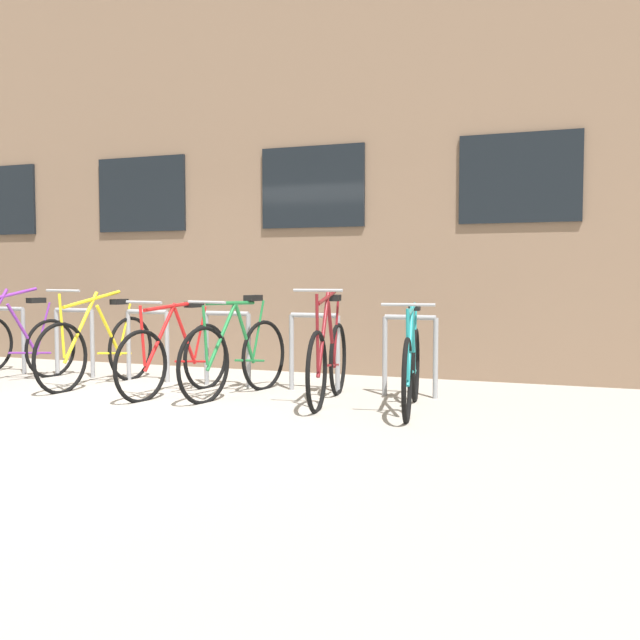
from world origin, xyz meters
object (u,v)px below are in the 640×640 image
object	(u,v)px
bicycle_purple	(9,348)
bicycle_yellow	(98,349)
bicycle_maroon	(328,360)
bicycle_green	(236,356)
bicycle_teal	(412,367)
bicycle_red	(175,357)

from	to	relation	value
bicycle_purple	bicycle_yellow	size ratio (longest dim) A/B	0.98
bicycle_maroon	bicycle_purple	world-z (taller)	bicycle_purple
bicycle_maroon	bicycle_yellow	world-z (taller)	bicycle_maroon
bicycle_green	bicycle_yellow	size ratio (longest dim) A/B	0.93
bicycle_teal	bicycle_purple	bearing A→B (deg)	179.38
bicycle_purple	bicycle_green	world-z (taller)	bicycle_purple
bicycle_purple	bicycle_green	size ratio (longest dim) A/B	1.05
bicycle_green	bicycle_maroon	bearing A→B (deg)	-1.80
bicycle_red	bicycle_yellow	size ratio (longest dim) A/B	0.91
bicycle_maroon	bicycle_teal	xyz separation A→B (m)	(0.83, -0.11, -0.02)
bicycle_maroon	bicycle_green	world-z (taller)	bicycle_maroon
bicycle_purple	bicycle_teal	xyz separation A→B (m)	(4.56, -0.05, -0.00)
bicycle_red	bicycle_green	world-z (taller)	bicycle_green
bicycle_maroon	bicycle_red	bearing A→B (deg)	-175.86
bicycle_yellow	bicycle_teal	world-z (taller)	bicycle_yellow
bicycle_red	bicycle_maroon	xyz separation A→B (m)	(1.58, 0.11, 0.02)
bicycle_maroon	bicycle_green	size ratio (longest dim) A/B	1.00
bicycle_maroon	bicycle_yellow	distance (m)	2.67
bicycle_purple	bicycle_yellow	xyz separation A→B (m)	(1.07, 0.16, 0.01)
bicycle_yellow	bicycle_red	bearing A→B (deg)	-10.89
bicycle_red	bicycle_yellow	bearing A→B (deg)	169.11
bicycle_red	bicycle_purple	size ratio (longest dim) A/B	0.93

